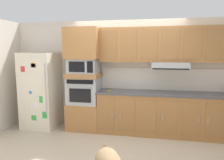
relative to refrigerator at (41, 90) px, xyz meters
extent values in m
plane|color=beige|center=(2.01, -0.68, -0.88)|extent=(9.60, 9.60, 0.00)
cube|color=beige|center=(2.01, 0.43, 0.37)|extent=(6.20, 0.12, 2.50)
cube|color=silver|center=(0.00, 0.00, 0.00)|extent=(0.76, 0.70, 1.76)
cylinder|color=silver|center=(0.33, -0.37, 0.10)|extent=(0.02, 0.02, 1.10)
cube|color=black|center=(0.06, -0.35, 0.61)|extent=(0.11, 0.01, 0.08)
cube|color=green|center=(0.28, -0.35, -0.48)|extent=(0.11, 0.01, 0.15)
cube|color=orange|center=(0.05, -0.35, 0.62)|extent=(0.08, 0.01, 0.09)
cube|color=green|center=(0.20, -0.35, -0.13)|extent=(0.07, 0.01, 0.15)
cube|color=green|center=(0.01, -0.35, -0.56)|extent=(0.12, 0.01, 0.11)
cube|color=#337FDB|center=(-0.04, -0.35, 0.01)|extent=(0.06, 0.01, 0.06)
cube|color=white|center=(0.09, -0.35, -0.27)|extent=(0.10, 0.01, 0.10)
cube|color=red|center=(-0.20, -0.35, 0.53)|extent=(0.10, 0.01, 0.12)
cube|color=white|center=(-0.02, -0.35, -0.31)|extent=(0.06, 0.01, 0.14)
cube|color=#A8703D|center=(1.06, 0.07, -0.58)|extent=(0.74, 0.62, 0.60)
cube|color=#A8AAAF|center=(1.06, 0.07, 0.02)|extent=(0.70, 0.58, 0.60)
cube|color=black|center=(1.06, -0.23, -0.04)|extent=(0.49, 0.01, 0.30)
cube|color=black|center=(1.06, -0.23, 0.26)|extent=(0.60, 0.01, 0.09)
cylinder|color=#A8AAAF|center=(1.06, -0.25, 0.15)|extent=(0.56, 0.02, 0.02)
cube|color=#A8703D|center=(1.06, 0.07, 0.37)|extent=(0.74, 0.62, 0.10)
cube|color=#A8AAAF|center=(1.06, 0.07, 0.58)|extent=(0.64, 0.53, 0.32)
cube|color=black|center=(0.99, -0.20, 0.58)|extent=(0.35, 0.01, 0.22)
cube|color=black|center=(1.28, -0.20, 0.58)|extent=(0.13, 0.01, 0.24)
cube|color=#A8703D|center=(1.06, 0.07, 1.08)|extent=(0.74, 0.62, 0.68)
cube|color=#A8703D|center=(2.93, 0.07, -0.44)|extent=(3.01, 0.60, 0.88)
cube|color=#9A6738|center=(1.64, -0.24, -0.42)|extent=(0.36, 0.01, 0.70)
cylinder|color=#BCBCC1|center=(1.77, -0.25, -0.42)|extent=(0.01, 0.01, 0.12)
cube|color=#9A6738|center=(2.07, -0.24, -0.42)|extent=(0.36, 0.01, 0.70)
cylinder|color=#BCBCC1|center=(1.94, -0.25, -0.42)|extent=(0.01, 0.01, 0.12)
cube|color=#9A6738|center=(2.50, -0.24, -0.42)|extent=(0.36, 0.01, 0.70)
cylinder|color=#BCBCC1|center=(2.63, -0.25, -0.42)|extent=(0.01, 0.01, 0.12)
cube|color=#9A6738|center=(2.93, -0.24, -0.42)|extent=(0.36, 0.01, 0.70)
cylinder|color=#BCBCC1|center=(2.80, -0.25, -0.42)|extent=(0.01, 0.01, 0.12)
cube|color=#9A6738|center=(3.36, -0.24, -0.42)|extent=(0.36, 0.01, 0.70)
cylinder|color=#BCBCC1|center=(3.49, -0.25, -0.42)|extent=(0.01, 0.01, 0.12)
cube|color=#9A6738|center=(3.79, -0.24, -0.42)|extent=(0.36, 0.01, 0.70)
cylinder|color=#BCBCC1|center=(3.66, -0.25, -0.42)|extent=(0.01, 0.01, 0.12)
cube|color=#4C4C51|center=(2.93, 0.07, 0.02)|extent=(3.05, 0.64, 0.04)
cube|color=silver|center=(2.93, 0.36, 0.29)|extent=(3.05, 0.02, 0.50)
cube|color=#A8703D|center=(2.93, 0.20, 1.05)|extent=(3.01, 0.34, 0.74)
cube|color=#A8AAAF|center=(2.94, 0.13, 0.61)|extent=(0.76, 0.48, 0.14)
cube|color=black|center=(2.94, -0.09, 0.55)|extent=(0.72, 0.04, 0.02)
cube|color=#9A6738|center=(1.64, 0.02, 1.05)|extent=(0.36, 0.01, 0.63)
cube|color=#9A6738|center=(2.07, 0.02, 1.05)|extent=(0.36, 0.01, 0.63)
cube|color=#9A6738|center=(2.50, 0.02, 1.05)|extent=(0.36, 0.01, 0.63)
cube|color=#9A6738|center=(2.93, 0.02, 1.05)|extent=(0.36, 0.01, 0.63)
cube|color=#9A6738|center=(3.36, 0.02, 1.05)|extent=(0.36, 0.01, 0.63)
cube|color=#9A6738|center=(3.79, 0.02, 1.05)|extent=(0.36, 0.01, 0.63)
cylinder|color=yellow|center=(1.67, -0.04, 0.05)|extent=(0.05, 0.10, 0.03)
cylinder|color=silver|center=(1.78, -0.07, 0.05)|extent=(0.03, 0.12, 0.01)
cylinder|color=#997551|center=(1.94, -1.78, -0.40)|extent=(0.11, 0.18, 0.15)
camera|label=1|loc=(2.55, -4.32, 0.87)|focal=32.50mm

